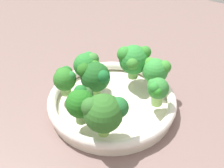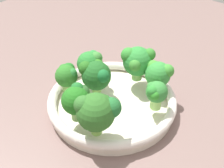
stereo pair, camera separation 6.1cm
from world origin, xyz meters
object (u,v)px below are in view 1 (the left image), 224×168
object	(u,v)px
broccoli_floret_0	(88,65)
broccoli_floret_6	(81,102)
broccoli_floret_5	(105,112)
broccoli_floret_7	(133,59)
broccoli_floret_4	(155,71)
broccoli_floret_1	(65,79)
broccoli_floret_2	(95,77)
broccoli_floret_3	(157,89)
bowl	(112,102)

from	to	relation	value
broccoli_floret_0	broccoli_floret_6	bearing A→B (deg)	120.68
broccoli_floret_5	broccoli_floret_7	distance (cm)	17.03
broccoli_floret_4	broccoli_floret_6	distance (cm)	17.56
broccoli_floret_1	broccoli_floret_2	world-z (taller)	broccoli_floret_2
broccoli_floret_2	broccoli_floret_7	bearing A→B (deg)	-113.19
broccoli_floret_3	broccoli_floret_4	size ratio (longest dim) A/B	0.97
broccoli_floret_2	broccoli_floret_5	bearing A→B (deg)	133.60
bowl	broccoli_floret_1	world-z (taller)	broccoli_floret_1
bowl	broccoli_floret_5	bearing A→B (deg)	115.71
broccoli_floret_0	broccoli_floret_4	world-z (taller)	broccoli_floret_0
broccoli_floret_6	broccoli_floret_5	bearing A→B (deg)	175.47
broccoli_floret_5	broccoli_floret_0	bearing A→B (deg)	-43.10
broccoli_floret_1	broccoli_floret_5	bearing A→B (deg)	158.41
bowl	broccoli_floret_6	size ratio (longest dim) A/B	3.79
bowl	broccoli_floret_7	bearing A→B (deg)	-91.64
broccoli_floret_3	broccoli_floret_1	bearing A→B (deg)	21.31
bowl	broccoli_floret_5	size ratio (longest dim) A/B	3.21
broccoli_floret_5	broccoli_floret_6	bearing A→B (deg)	-4.53
bowl	broccoli_floret_1	bearing A→B (deg)	25.33
broccoli_floret_2	broccoli_floret_7	xyz separation A→B (cm)	(-3.63, -8.46, 0.58)
broccoli_floret_4	broccoli_floret_3	bearing A→B (deg)	119.40
broccoli_floret_0	broccoli_floret_2	distance (cm)	4.12
bowl	broccoli_floret_3	size ratio (longest dim) A/B	4.45
broccoli_floret_4	broccoli_floret_7	size ratio (longest dim) A/B	0.80
broccoli_floret_6	broccoli_floret_2	bearing A→B (deg)	-71.87
broccoli_floret_3	broccoli_floret_6	distance (cm)	14.34
broccoli_floret_4	broccoli_floret_7	bearing A→B (deg)	3.76
broccoli_floret_3	broccoli_floret_5	size ratio (longest dim) A/B	0.72
broccoli_floret_1	broccoli_floret_5	xyz separation A→B (cm)	(-12.57, 4.97, 1.42)
broccoli_floret_2	broccoli_floret_7	distance (cm)	9.22
broccoli_floret_2	broccoli_floret_6	bearing A→B (deg)	108.13
broccoli_floret_3	broccoli_floret_4	world-z (taller)	broccoli_floret_4
broccoli_floret_0	broccoli_floret_5	bearing A→B (deg)	136.90
broccoli_floret_1	broccoli_floret_6	world-z (taller)	broccoli_floret_6
broccoli_floret_0	broccoli_floret_4	distance (cm)	13.66
broccoli_floret_2	broccoli_floret_6	distance (cm)	8.07
broccoli_floret_0	bowl	bearing A→B (deg)	167.68
broccoli_floret_0	broccoli_floret_1	world-z (taller)	broccoli_floret_0
bowl	broccoli_floret_6	xyz separation A→B (cm)	(0.90, 8.48, 5.84)
bowl	broccoli_floret_4	bearing A→B (deg)	-123.11
broccoli_floret_1	broccoli_floret_4	world-z (taller)	broccoli_floret_4
broccoli_floret_1	broccoli_floret_5	world-z (taller)	broccoli_floret_5
broccoli_floret_5	broccoli_floret_7	xyz separation A→B (cm)	(4.06, -16.54, -0.36)
broccoli_floret_7	broccoli_floret_3	bearing A→B (deg)	147.58
broccoli_floret_7	broccoli_floret_2	bearing A→B (deg)	66.81
broccoli_floret_3	broccoli_floret_4	distance (cm)	6.24
bowl	broccoli_floret_6	world-z (taller)	broccoli_floret_6
broccoli_floret_1	broccoli_floret_5	size ratio (longest dim) A/B	0.71
broccoli_floret_3	broccoli_floret_5	distance (cm)	12.17
bowl	broccoli_floret_1	size ratio (longest dim) A/B	4.55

